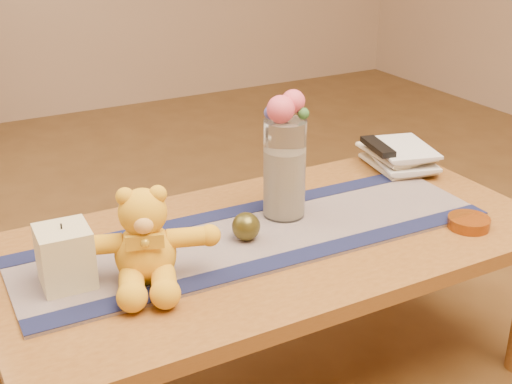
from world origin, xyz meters
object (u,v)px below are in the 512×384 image
glass_vase (284,169)px  tv_remote (378,146)px  amber_dish (469,223)px  book_bottom (375,168)px  pillar_candle (65,256)px  bronze_ball (246,226)px  teddy_bear (144,236)px

glass_vase → tv_remote: size_ratio=1.62×
glass_vase → tv_remote: 0.44m
amber_dish → book_bottom: bearing=86.3°
pillar_candle → book_bottom: 1.03m
bronze_ball → tv_remote: tv_remote is taller
bronze_ball → book_bottom: (0.57, 0.22, -0.03)m
teddy_bear → book_bottom: 0.89m
glass_vase → tv_remote: (0.41, 0.13, -0.05)m
bronze_ball → amber_dish: bearing=-20.8°
pillar_candle → glass_vase: glass_vase is taller
book_bottom → pillar_candle: bearing=-158.2°
tv_remote → bronze_ball: bearing=-146.8°
tv_remote → amber_dish: size_ratio=1.49×
teddy_bear → tv_remote: bearing=35.8°
pillar_candle → book_bottom: size_ratio=0.60×
pillar_candle → amber_dish: (0.98, -0.21, -0.06)m
teddy_bear → amber_dish: teddy_bear is taller
teddy_bear → tv_remote: 0.88m
pillar_candle → bronze_ball: size_ratio=1.89×
bronze_ball → teddy_bear: bearing=-168.9°
teddy_bear → pillar_candle: (-0.16, 0.06, -0.04)m
bronze_ball → tv_remote: bearing=20.5°
tv_remote → teddy_bear: bearing=-149.8°
tv_remote → pillar_candle: bearing=-155.7°
glass_vase → tv_remote: bearing=18.0°
amber_dish → pillar_candle: bearing=167.8°
book_bottom → glass_vase: bearing=-151.1°
tv_remote → amber_dish: (-0.03, -0.42, -0.07)m
bronze_ball → pillar_candle: bearing=179.2°
teddy_bear → pillar_candle: bearing=177.7°
teddy_bear → bronze_ball: (0.28, 0.05, -0.07)m
glass_vase → bronze_ball: (-0.15, -0.08, -0.09)m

